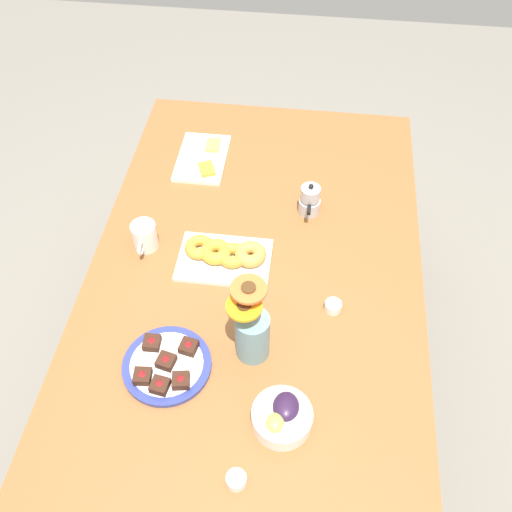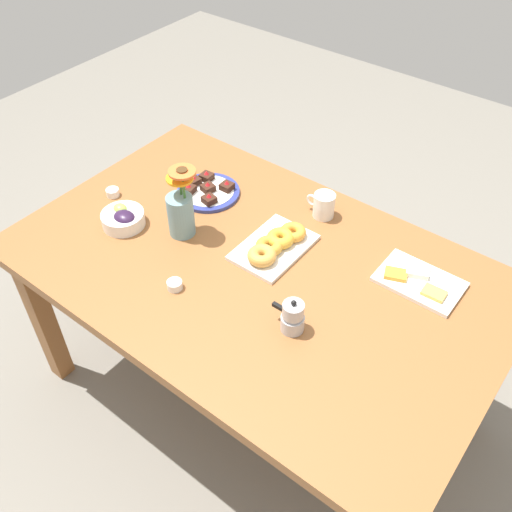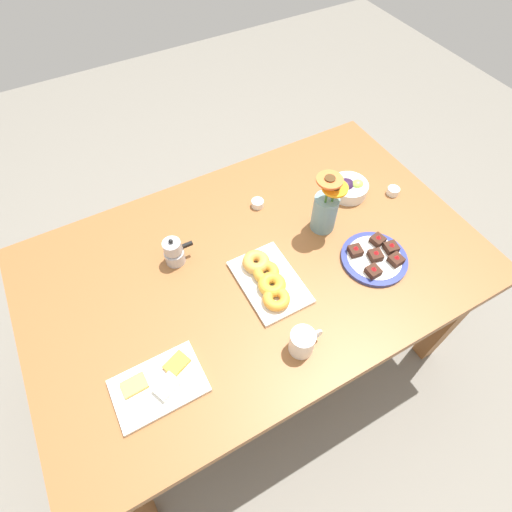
{
  "view_description": "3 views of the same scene",
  "coord_description": "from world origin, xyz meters",
  "px_view_note": "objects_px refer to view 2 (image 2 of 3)",
  "views": [
    {
      "loc": [
        1.08,
        0.13,
        2.08
      ],
      "look_at": [
        0.0,
        0.0,
        0.78
      ],
      "focal_mm": 40.0,
      "sensor_mm": 36.0,
      "label": 1
    },
    {
      "loc": [
        -0.81,
        1.05,
        2.04
      ],
      "look_at": [
        0.0,
        0.0,
        0.78
      ],
      "focal_mm": 40.0,
      "sensor_mm": 36.0,
      "label": 2
    },
    {
      "loc": [
        -0.39,
        -0.71,
        1.9
      ],
      "look_at": [
        0.0,
        0.0,
        0.78
      ],
      "focal_mm": 28.0,
      "sensor_mm": 36.0,
      "label": 3
    }
  ],
  "objects_px": {
    "dining_table": "(256,283)",
    "jam_cup_honey": "(175,285)",
    "cheese_platter": "(418,281)",
    "grape_bowl": "(123,218)",
    "moka_pot": "(293,317)",
    "dessert_plate": "(208,191)",
    "croissant_platter": "(275,245)",
    "flower_vase": "(181,211)",
    "coffee_mug": "(324,205)",
    "jam_cup_berry": "(113,192)"
  },
  "relations": [
    {
      "from": "dining_table",
      "to": "jam_cup_honey",
      "type": "height_order",
      "value": "jam_cup_honey"
    },
    {
      "from": "dining_table",
      "to": "cheese_platter",
      "type": "relative_size",
      "value": 6.15
    },
    {
      "from": "grape_bowl",
      "to": "moka_pot",
      "type": "relative_size",
      "value": 1.26
    },
    {
      "from": "dessert_plate",
      "to": "grape_bowl",
      "type": "bearing_deg",
      "value": 70.26
    },
    {
      "from": "jam_cup_honey",
      "to": "croissant_platter",
      "type": "bearing_deg",
      "value": -113.53
    },
    {
      "from": "dessert_plate",
      "to": "flower_vase",
      "type": "xyz_separation_m",
      "value": [
        -0.08,
        0.22,
        0.08
      ]
    },
    {
      "from": "flower_vase",
      "to": "cheese_platter",
      "type": "bearing_deg",
      "value": -160.0
    },
    {
      "from": "cheese_platter",
      "to": "flower_vase",
      "type": "xyz_separation_m",
      "value": [
        0.75,
        0.27,
        0.08
      ]
    },
    {
      "from": "moka_pot",
      "to": "coffee_mug",
      "type": "bearing_deg",
      "value": -66.63
    },
    {
      "from": "jam_cup_honey",
      "to": "dessert_plate",
      "type": "xyz_separation_m",
      "value": [
        0.24,
        -0.43,
        -0.0
      ]
    },
    {
      "from": "grape_bowl",
      "to": "flower_vase",
      "type": "xyz_separation_m",
      "value": [
        -0.19,
        -0.1,
        0.06
      ]
    },
    {
      "from": "grape_bowl",
      "to": "flower_vase",
      "type": "relative_size",
      "value": 0.57
    },
    {
      "from": "coffee_mug",
      "to": "cheese_platter",
      "type": "relative_size",
      "value": 0.43
    },
    {
      "from": "coffee_mug",
      "to": "moka_pot",
      "type": "xyz_separation_m",
      "value": [
        -0.21,
        0.49,
        0.0
      ]
    },
    {
      "from": "grape_bowl",
      "to": "jam_cup_berry",
      "type": "xyz_separation_m",
      "value": [
        0.16,
        -0.09,
        -0.01
      ]
    },
    {
      "from": "cheese_platter",
      "to": "flower_vase",
      "type": "bearing_deg",
      "value": 20.0
    },
    {
      "from": "dining_table",
      "to": "dessert_plate",
      "type": "distance_m",
      "value": 0.43
    },
    {
      "from": "croissant_platter",
      "to": "jam_cup_berry",
      "type": "bearing_deg",
      "value": 11.1
    },
    {
      "from": "coffee_mug",
      "to": "cheese_platter",
      "type": "height_order",
      "value": "coffee_mug"
    },
    {
      "from": "grape_bowl",
      "to": "croissant_platter",
      "type": "bearing_deg",
      "value": -156.23
    },
    {
      "from": "dessert_plate",
      "to": "moka_pot",
      "type": "xyz_separation_m",
      "value": [
        -0.62,
        0.34,
        0.04
      ]
    },
    {
      "from": "jam_cup_berry",
      "to": "flower_vase",
      "type": "xyz_separation_m",
      "value": [
        -0.35,
        -0.01,
        0.08
      ]
    },
    {
      "from": "croissant_platter",
      "to": "moka_pot",
      "type": "bearing_deg",
      "value": 134.74
    },
    {
      "from": "croissant_platter",
      "to": "moka_pot",
      "type": "distance_m",
      "value": 0.34
    },
    {
      "from": "grape_bowl",
      "to": "cheese_platter",
      "type": "distance_m",
      "value": 1.01
    },
    {
      "from": "jam_cup_berry",
      "to": "coffee_mug",
      "type": "bearing_deg",
      "value": -150.71
    },
    {
      "from": "jam_cup_berry",
      "to": "moka_pot",
      "type": "height_order",
      "value": "moka_pot"
    },
    {
      "from": "dining_table",
      "to": "dessert_plate",
      "type": "height_order",
      "value": "dessert_plate"
    },
    {
      "from": "grape_bowl",
      "to": "flower_vase",
      "type": "height_order",
      "value": "flower_vase"
    },
    {
      "from": "cheese_platter",
      "to": "dessert_plate",
      "type": "bearing_deg",
      "value": 3.96
    },
    {
      "from": "jam_cup_honey",
      "to": "moka_pot",
      "type": "bearing_deg",
      "value": -166.45
    },
    {
      "from": "grape_bowl",
      "to": "moka_pot",
      "type": "bearing_deg",
      "value": 178.38
    },
    {
      "from": "flower_vase",
      "to": "moka_pot",
      "type": "distance_m",
      "value": 0.56
    },
    {
      "from": "jam_cup_honey",
      "to": "dessert_plate",
      "type": "bearing_deg",
      "value": -60.73
    },
    {
      "from": "dining_table",
      "to": "cheese_platter",
      "type": "distance_m",
      "value": 0.53
    },
    {
      "from": "jam_cup_honey",
      "to": "jam_cup_berry",
      "type": "height_order",
      "value": "same"
    },
    {
      "from": "dessert_plate",
      "to": "coffee_mug",
      "type": "bearing_deg",
      "value": -158.98
    },
    {
      "from": "croissant_platter",
      "to": "jam_cup_berry",
      "type": "xyz_separation_m",
      "value": [
        0.66,
        0.13,
        -0.01
      ]
    },
    {
      "from": "coffee_mug",
      "to": "dessert_plate",
      "type": "bearing_deg",
      "value": 21.02
    },
    {
      "from": "coffee_mug",
      "to": "flower_vase",
      "type": "relative_size",
      "value": 0.42
    },
    {
      "from": "jam_cup_berry",
      "to": "flower_vase",
      "type": "height_order",
      "value": "flower_vase"
    },
    {
      "from": "croissant_platter",
      "to": "dining_table",
      "type": "bearing_deg",
      "value": 85.39
    },
    {
      "from": "grape_bowl",
      "to": "dessert_plate",
      "type": "relative_size",
      "value": 0.64
    },
    {
      "from": "jam_cup_berry",
      "to": "dessert_plate",
      "type": "height_order",
      "value": "dessert_plate"
    },
    {
      "from": "grape_bowl",
      "to": "croissant_platter",
      "type": "distance_m",
      "value": 0.54
    },
    {
      "from": "croissant_platter",
      "to": "jam_cup_honey",
      "type": "relative_size",
      "value": 5.93
    },
    {
      "from": "cheese_platter",
      "to": "jam_cup_honey",
      "type": "height_order",
      "value": "cheese_platter"
    },
    {
      "from": "dining_table",
      "to": "grape_bowl",
      "type": "height_order",
      "value": "grape_bowl"
    },
    {
      "from": "jam_cup_berry",
      "to": "grape_bowl",
      "type": "bearing_deg",
      "value": 150.43
    },
    {
      "from": "flower_vase",
      "to": "moka_pot",
      "type": "relative_size",
      "value": 2.22
    }
  ]
}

